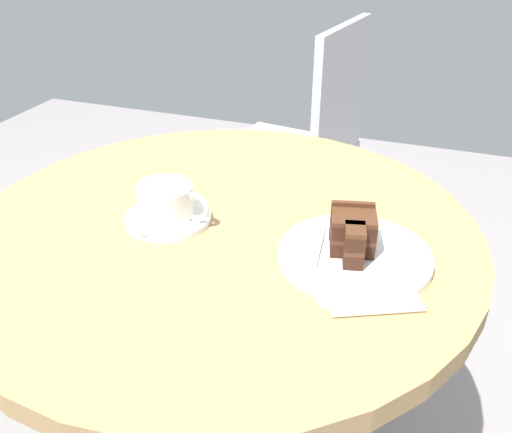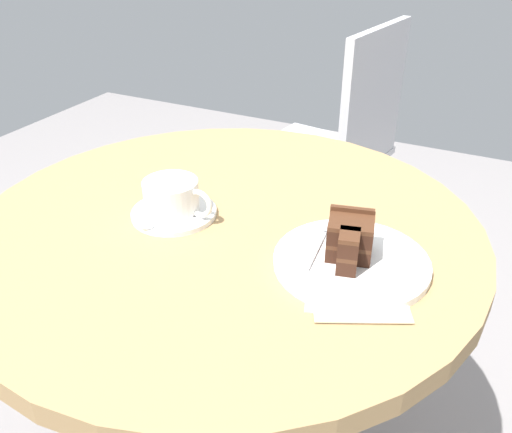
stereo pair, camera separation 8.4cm
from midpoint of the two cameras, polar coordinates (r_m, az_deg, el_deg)
The scene contains 9 objects.
cafe_table at distance 0.96m, azimuth -5.94°, elevation -6.26°, with size 0.85×0.85×0.70m.
saucer at distance 0.92m, azimuth -11.80°, elevation -0.20°, with size 0.14×0.14×0.01m.
coffee_cup at distance 0.90m, azimuth -12.03°, elevation 1.53°, with size 0.12×0.09×0.06m.
teaspoon at distance 0.88m, azimuth -12.64°, elevation -1.40°, with size 0.08×0.08×0.00m.
cake_plate at distance 0.81m, azimuth 7.45°, elevation -4.18°, with size 0.23×0.23×0.01m.
cake_slice at distance 0.80m, azimuth 7.24°, elevation -1.80°, with size 0.08×0.10×0.07m.
fork at distance 0.84m, azimuth 4.14°, elevation -1.99°, with size 0.03×0.14×0.00m.
napkin at distance 0.77m, azimuth 8.39°, elevation -6.83°, with size 0.17×0.19×0.00m.
cafe_chair at distance 1.67m, azimuth 4.02°, elevation 8.10°, with size 0.43×0.43×0.88m.
Camera 1 is at (0.32, -0.71, 1.16)m, focal length 38.00 mm.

